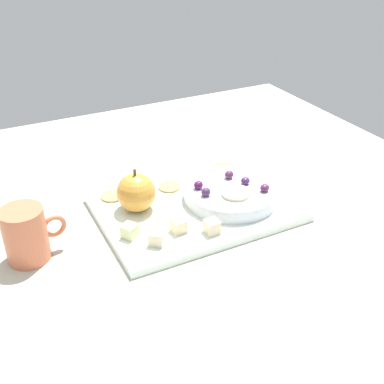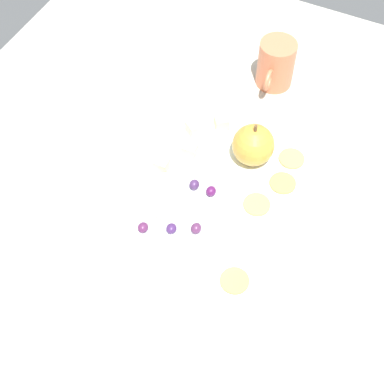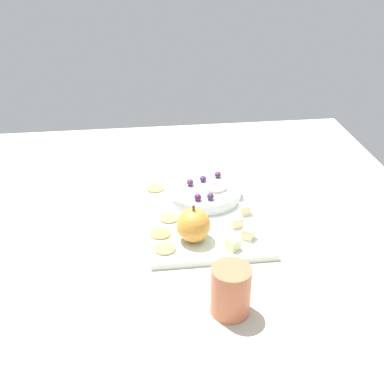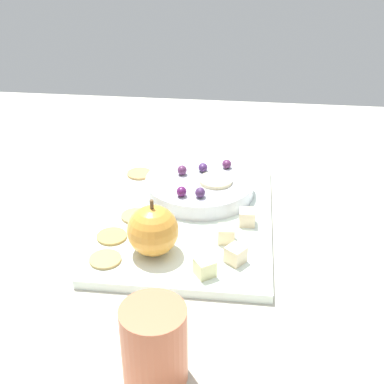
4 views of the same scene
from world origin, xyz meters
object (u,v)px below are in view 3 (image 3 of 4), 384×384
(grape_1, at_px, (191,182))
(cup, at_px, (231,290))
(cheese_cube_0, at_px, (248,234))
(cheese_cube_1, at_px, (233,244))
(cracker_2, at_px, (155,188))
(cheese_cube_3, at_px, (245,209))
(grape_0, at_px, (210,196))
(grape_2, at_px, (218,175))
(cheese_cube_2, at_px, (237,222))
(cracker_1, at_px, (169,218))
(apple_whole, at_px, (194,225))
(grape_4, at_px, (203,179))
(apple_slice_0, at_px, (215,187))
(serving_dish, at_px, (204,192))
(grape_3, at_px, (198,197))
(cracker_3, at_px, (165,249))
(platter, at_px, (203,214))
(cracker_0, at_px, (161,233))

(grape_1, relative_size, cup, 0.17)
(cheese_cube_0, bearing_deg, cheese_cube_1, -49.58)
(cracker_2, relative_size, cup, 0.43)
(cheese_cube_3, relative_size, grape_0, 1.35)
(cheese_cube_0, xyz_separation_m, grape_2, (-0.23, -0.03, 0.02))
(cheese_cube_2, xyz_separation_m, cracker_1, (-0.05, -0.14, -0.01))
(apple_whole, bearing_deg, cracker_2, -163.53)
(grape_4, xyz_separation_m, apple_slice_0, (0.04, 0.02, -0.00))
(serving_dish, bearing_deg, grape_0, 6.99)
(grape_1, relative_size, grape_2, 1.00)
(cheese_cube_1, height_order, cracker_1, cheese_cube_1)
(grape_0, height_order, grape_3, same)
(grape_0, xyz_separation_m, grape_4, (-0.09, -0.00, -0.00))
(cheese_cube_2, height_order, grape_3, grape_3)
(cracker_1, height_order, grape_4, grape_4)
(grape_1, distance_m, cup, 0.38)
(cheese_cube_2, height_order, cracker_3, cheese_cube_2)
(grape_4, relative_size, apple_slice_0, 0.32)
(cracker_3, relative_size, grape_1, 2.51)
(grape_1, distance_m, grape_2, 0.08)
(apple_whole, bearing_deg, grape_0, 155.16)
(platter, relative_size, apple_slice_0, 6.54)
(cheese_cube_1, relative_size, grape_2, 1.35)
(cheese_cube_1, distance_m, cheese_cube_3, 0.14)
(cracker_2, bearing_deg, platter, 40.50)
(serving_dish, distance_m, cup, 0.37)
(platter, xyz_separation_m, cheese_cube_0, (0.11, 0.08, 0.02))
(apple_whole, bearing_deg, serving_dish, 165.05)
(platter, bearing_deg, serving_dish, 171.11)
(grape_2, bearing_deg, cracker_3, -31.27)
(cracker_0, bearing_deg, platter, 127.36)
(cheese_cube_3, distance_m, cracker_1, 0.17)
(cracker_1, bearing_deg, grape_1, 148.61)
(grape_2, bearing_deg, apple_whole, -21.86)
(cheese_cube_0, height_order, cracker_0, cheese_cube_0)
(cracker_3, bearing_deg, cheese_cube_2, 112.13)
(apple_whole, bearing_deg, grape_2, 158.14)
(cheese_cube_3, height_order, cracker_0, cheese_cube_3)
(cracker_0, xyz_separation_m, grape_3, (-0.09, 0.09, 0.03))
(grape_1, relative_size, grape_3, 1.00)
(apple_whole, distance_m, grape_3, 0.12)
(cracker_1, distance_m, cup, 0.30)
(cracker_0, height_order, grape_0, grape_0)
(cracker_3, relative_size, apple_slice_0, 0.81)
(cheese_cube_2, xyz_separation_m, grape_4, (-0.16, -0.05, 0.02))
(cheese_cube_0, bearing_deg, cracker_2, -142.47)
(apple_whole, xyz_separation_m, cracker_3, (0.03, -0.06, -0.03))
(platter, height_order, cheese_cube_2, cheese_cube_2)
(cracker_0, relative_size, apple_slice_0, 0.81)
(cracker_2, height_order, cup, cup)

